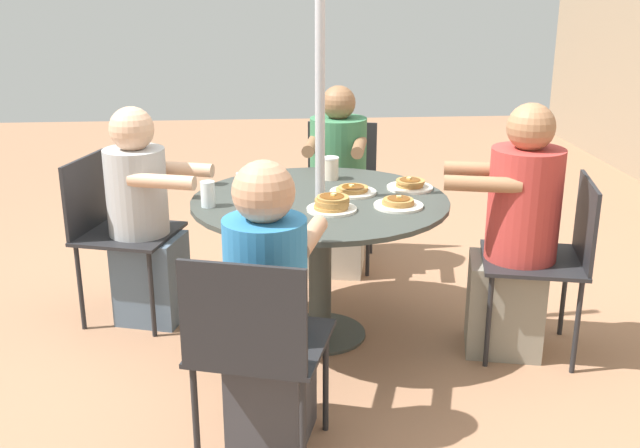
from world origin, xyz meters
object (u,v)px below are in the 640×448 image
at_px(diner_north, 337,188).
at_px(patio_chair_south, 256,342).
at_px(diner_east, 144,223).
at_px(pancake_plate_d, 257,213).
at_px(pancake_plate_c, 398,203).
at_px(coffee_cup, 331,168).
at_px(drinking_glass_a, 208,194).
at_px(patio_table, 320,224).
at_px(pancake_plate_a, 332,204).
at_px(pancake_plate_b, 353,191).
at_px(pancake_plate_e, 410,185).
at_px(drinking_glass_b, 243,184).
at_px(patio_chair_north, 340,181).
at_px(diner_south, 269,316).
at_px(patio_chair_west, 552,252).
at_px(patio_chair_east, 114,224).
at_px(diner_west, 515,241).
at_px(syrup_bottle, 251,195).

xyz_separation_m(diner_north, patio_chair_south, (1.95, -0.48, -0.00)).
relative_size(diner_east, pancake_plate_d, 4.93).
height_order(pancake_plate_c, coffee_cup, coffee_cup).
distance_m(pancake_plate_c, drinking_glass_a, 0.88).
xyz_separation_m(patio_table, pancake_plate_a, (0.19, 0.04, 0.16)).
height_order(pancake_plate_b, pancake_plate_e, pancake_plate_e).
distance_m(pancake_plate_b, drinking_glass_a, 0.71).
height_order(pancake_plate_a, drinking_glass_b, drinking_glass_b).
height_order(pancake_plate_a, pancake_plate_e, pancake_plate_a).
height_order(patio_chair_south, coffee_cup, patio_chair_south).
height_order(patio_chair_north, diner_south, diner_south).
bearing_deg(pancake_plate_a, patio_chair_south, -22.08).
height_order(diner_north, pancake_plate_c, diner_north).
relative_size(patio_chair_west, coffee_cup, 7.27).
relative_size(patio_chair_east, pancake_plate_b, 3.75).
bearing_deg(drinking_glass_a, pancake_plate_d, 52.41).
bearing_deg(diner_east, pancake_plate_d, 64.75).
height_order(pancake_plate_b, drinking_glass_b, drinking_glass_b).
xyz_separation_m(diner_west, pancake_plate_b, (-0.29, -0.73, 0.18)).
relative_size(patio_chair_east, syrup_bottle, 6.56).
xyz_separation_m(patio_chair_north, diner_north, (0.17, -0.03, 0.00)).
relative_size(diner_north, patio_chair_west, 1.31).
bearing_deg(drinking_glass_a, diner_west, 84.94).
bearing_deg(patio_chair_north, diner_south, 87.53).
distance_m(pancake_plate_a, drinking_glass_b, 0.49).
height_order(patio_chair_west, pancake_plate_a, patio_chair_west).
xyz_separation_m(diner_east, pancake_plate_b, (0.19, 1.05, 0.20)).
height_order(patio_chair_north, diner_east, diner_east).
distance_m(diner_east, pancake_plate_e, 1.36).
bearing_deg(pancake_plate_c, patio_table, -114.53).
relative_size(patio_table, patio_chair_east, 1.44).
relative_size(patio_chair_north, diner_east, 0.76).
xyz_separation_m(patio_chair_east, pancake_plate_c, (0.47, 1.39, 0.22)).
bearing_deg(patio_chair_south, pancake_plate_a, 84.26).
distance_m(coffee_cup, drinking_glass_a, 0.75).
distance_m(pancake_plate_a, syrup_bottle, 0.38).
height_order(diner_north, diner_east, diner_east).
distance_m(diner_east, patio_chair_south, 1.43).
xyz_separation_m(diner_west, pancake_plate_a, (-0.02, -0.86, 0.19)).
relative_size(diner_east, drinking_glass_a, 9.46).
bearing_deg(drinking_glass_a, patio_chair_east, -127.56).
height_order(pancake_plate_a, drinking_glass_a, drinking_glass_a).
xyz_separation_m(patio_chair_south, drinking_glass_a, (-0.96, -0.22, 0.27)).
relative_size(patio_chair_north, patio_chair_south, 1.00).
relative_size(diner_south, pancake_plate_d, 4.95).
distance_m(pancake_plate_d, drinking_glass_a, 0.29).
bearing_deg(pancake_plate_a, pancake_plate_c, 96.33).
height_order(patio_chair_north, patio_chair_south, same).
bearing_deg(patio_table, drinking_glass_b, -102.79).
bearing_deg(pancake_plate_b, diner_west, 68.14).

